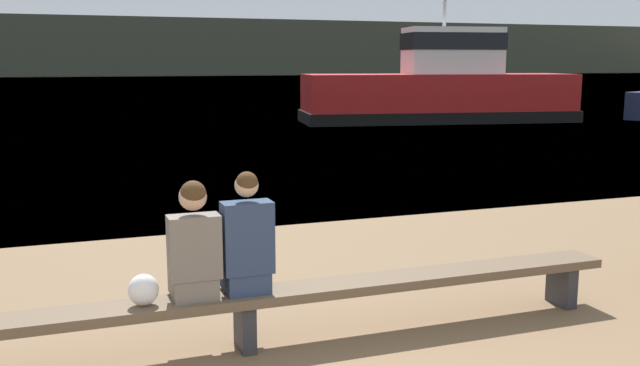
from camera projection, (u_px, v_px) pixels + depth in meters
water_surface at (65, 76)px, 121.04m from camera, size 240.00×240.00×0.00m
far_shoreline at (63, 47)px, 116.12m from camera, size 600.00×12.00×9.51m
bench_main at (244, 303)px, 5.97m from camera, size 7.08×0.40×0.49m
person_left at (194, 247)px, 5.75m from camera, size 0.41×0.44×0.99m
person_right at (247, 242)px, 5.90m from camera, size 0.41×0.42×1.03m
shopping_bag at (143, 290)px, 5.64m from camera, size 0.24×0.18×0.26m
tugboat_red at (441, 92)px, 28.56m from camera, size 11.34×4.89×7.20m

